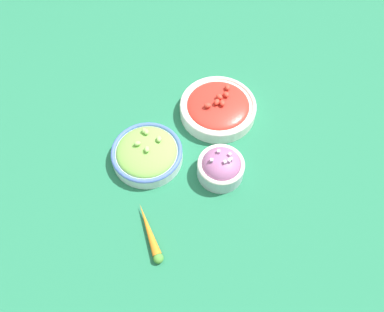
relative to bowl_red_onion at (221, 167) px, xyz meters
name	(u,v)px	position (x,y,z in m)	size (l,w,h in m)	color
ground_plane	(192,162)	(-0.04, -0.08, -0.04)	(3.00, 3.00, 0.00)	#23704C
bowl_red_onion	(221,167)	(0.00, 0.00, 0.00)	(0.12, 0.12, 0.08)	#B2C1CC
bowl_lettuce	(147,153)	(-0.05, -0.20, -0.01)	(0.19, 0.19, 0.07)	silver
bowl_cherry_tomatoes	(218,107)	(-0.20, 0.00, -0.01)	(0.22, 0.22, 0.07)	silver
loose_carrot	(151,234)	(0.17, -0.18, -0.03)	(0.15, 0.08, 0.02)	orange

